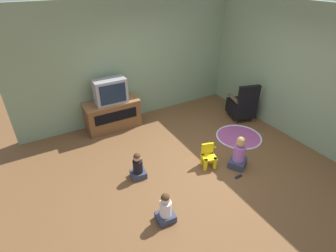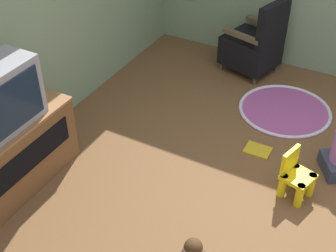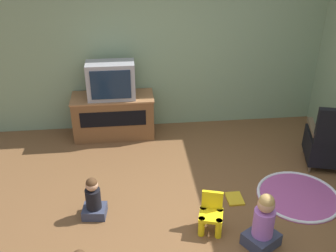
{
  "view_description": "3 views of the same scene",
  "coord_description": "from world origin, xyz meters",
  "px_view_note": "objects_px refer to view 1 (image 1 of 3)",
  "views": [
    {
      "loc": [
        -2.5,
        -3.2,
        3.23
      ],
      "look_at": [
        -0.43,
        0.43,
        0.71
      ],
      "focal_mm": 28.0,
      "sensor_mm": 36.0,
      "label": 1
    },
    {
      "loc": [
        -3.02,
        -0.63,
        2.98
      ],
      "look_at": [
        -0.55,
        0.72,
        0.85
      ],
      "focal_mm": 50.0,
      "sensor_mm": 36.0,
      "label": 2
    },
    {
      "loc": [
        -0.73,
        -3.41,
        3.07
      ],
      "look_at": [
        -0.29,
        0.63,
        0.88
      ],
      "focal_mm": 42.0,
      "sensor_mm": 36.0,
      "label": 3
    }
  ],
  "objects_px": {
    "black_armchair": "(242,105)",
    "child_watching_center": "(239,154)",
    "remote_control": "(238,177)",
    "television": "(110,91)",
    "book": "(209,146)",
    "tv_cabinet": "(113,114)",
    "yellow_kid_chair": "(208,158)",
    "child_watching_right": "(138,167)",
    "child_watching_left": "(165,209)"
  },
  "relations": [
    {
      "from": "black_armchair",
      "to": "child_watching_center",
      "type": "distance_m",
      "value": 1.91
    },
    {
      "from": "child_watching_center",
      "to": "black_armchair",
      "type": "bearing_deg",
      "value": 13.3
    },
    {
      "from": "remote_control",
      "to": "television",
      "type": "bearing_deg",
      "value": 113.03
    },
    {
      "from": "book",
      "to": "remote_control",
      "type": "height_order",
      "value": "book"
    },
    {
      "from": "black_armchair",
      "to": "remote_control",
      "type": "bearing_deg",
      "value": 61.54
    },
    {
      "from": "tv_cabinet",
      "to": "remote_control",
      "type": "relative_size",
      "value": 8.1
    },
    {
      "from": "remote_control",
      "to": "yellow_kid_chair",
      "type": "bearing_deg",
      "value": 114.28
    },
    {
      "from": "television",
      "to": "black_armchair",
      "type": "bearing_deg",
      "value": -21.35
    },
    {
      "from": "black_armchair",
      "to": "yellow_kid_chair",
      "type": "relative_size",
      "value": 2.12
    },
    {
      "from": "yellow_kid_chair",
      "to": "book",
      "type": "distance_m",
      "value": 0.64
    },
    {
      "from": "child_watching_right",
      "to": "yellow_kid_chair",
      "type": "bearing_deg",
      "value": -9.37
    },
    {
      "from": "television",
      "to": "book",
      "type": "relative_size",
      "value": 2.76
    },
    {
      "from": "child_watching_right",
      "to": "book",
      "type": "xyz_separation_m",
      "value": [
        1.68,
        0.1,
        -0.21
      ]
    },
    {
      "from": "tv_cabinet",
      "to": "child_watching_center",
      "type": "distance_m",
      "value": 2.97
    },
    {
      "from": "black_armchair",
      "to": "book",
      "type": "relative_size",
      "value": 3.78
    },
    {
      "from": "child_watching_right",
      "to": "child_watching_center",
      "type": "bearing_deg",
      "value": -13.76
    },
    {
      "from": "tv_cabinet",
      "to": "book",
      "type": "height_order",
      "value": "tv_cabinet"
    },
    {
      "from": "yellow_kid_chair",
      "to": "child_watching_center",
      "type": "relative_size",
      "value": 0.69
    },
    {
      "from": "child_watching_center",
      "to": "child_watching_right",
      "type": "xyz_separation_m",
      "value": [
        -1.76,
        0.65,
        -0.06
      ]
    },
    {
      "from": "tv_cabinet",
      "to": "television",
      "type": "relative_size",
      "value": 1.77
    },
    {
      "from": "book",
      "to": "remote_control",
      "type": "relative_size",
      "value": 1.66
    },
    {
      "from": "television",
      "to": "yellow_kid_chair",
      "type": "xyz_separation_m",
      "value": [
        1.07,
        -2.2,
        -0.75
      ]
    },
    {
      "from": "black_armchair",
      "to": "child_watching_right",
      "type": "bearing_deg",
      "value": 28.13
    },
    {
      "from": "yellow_kid_chair",
      "to": "remote_control",
      "type": "distance_m",
      "value": 0.63
    },
    {
      "from": "television",
      "to": "yellow_kid_chair",
      "type": "relative_size",
      "value": 1.55
    },
    {
      "from": "child_watching_left",
      "to": "remote_control",
      "type": "distance_m",
      "value": 1.62
    },
    {
      "from": "child_watching_left",
      "to": "remote_control",
      "type": "xyz_separation_m",
      "value": [
        1.6,
        0.17,
        -0.22
      ]
    },
    {
      "from": "black_armchair",
      "to": "book",
      "type": "bearing_deg",
      "value": 38.2
    },
    {
      "from": "book",
      "to": "tv_cabinet",
      "type": "bearing_deg",
      "value": 38.67
    },
    {
      "from": "black_armchair",
      "to": "tv_cabinet",
      "type": "bearing_deg",
      "value": -6.78
    },
    {
      "from": "yellow_kid_chair",
      "to": "child_watching_center",
      "type": "distance_m",
      "value": 0.57
    },
    {
      "from": "black_armchair",
      "to": "child_watching_left",
      "type": "distance_m",
      "value": 3.61
    },
    {
      "from": "tv_cabinet",
      "to": "child_watching_right",
      "type": "bearing_deg",
      "value": -96.37
    },
    {
      "from": "child_watching_right",
      "to": "book",
      "type": "relative_size",
      "value": 2.06
    },
    {
      "from": "yellow_kid_chair",
      "to": "book",
      "type": "relative_size",
      "value": 1.78
    },
    {
      "from": "tv_cabinet",
      "to": "yellow_kid_chair",
      "type": "bearing_deg",
      "value": -64.52
    },
    {
      "from": "child_watching_left",
      "to": "remote_control",
      "type": "height_order",
      "value": "child_watching_left"
    },
    {
      "from": "black_armchair",
      "to": "remote_control",
      "type": "relative_size",
      "value": 6.26
    },
    {
      "from": "tv_cabinet",
      "to": "child_watching_left",
      "type": "bearing_deg",
      "value": -94.83
    },
    {
      "from": "black_armchair",
      "to": "yellow_kid_chair",
      "type": "distance_m",
      "value": 2.12
    },
    {
      "from": "child_watching_center",
      "to": "child_watching_left",
      "type": "bearing_deg",
      "value": 161.24
    },
    {
      "from": "child_watching_right",
      "to": "book",
      "type": "height_order",
      "value": "child_watching_right"
    },
    {
      "from": "black_armchair",
      "to": "yellow_kid_chair",
      "type": "height_order",
      "value": "black_armchair"
    },
    {
      "from": "book",
      "to": "child_watching_left",
      "type": "bearing_deg",
      "value": 123.41
    },
    {
      "from": "child_watching_right",
      "to": "remote_control",
      "type": "xyz_separation_m",
      "value": [
        1.56,
        -0.9,
        -0.21
      ]
    },
    {
      "from": "child_watching_right",
      "to": "child_watching_left",
      "type": "bearing_deg",
      "value": -85.58
    },
    {
      "from": "black_armchair",
      "to": "remote_control",
      "type": "height_order",
      "value": "black_armchair"
    },
    {
      "from": "yellow_kid_chair",
      "to": "child_watching_right",
      "type": "xyz_separation_m",
      "value": [
        -1.28,
        0.36,
        0.04
      ]
    },
    {
      "from": "yellow_kid_chair",
      "to": "remote_control",
      "type": "height_order",
      "value": "yellow_kid_chair"
    },
    {
      "from": "yellow_kid_chair",
      "to": "child_watching_right",
      "type": "relative_size",
      "value": 0.86
    }
  ]
}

